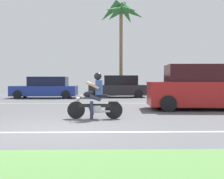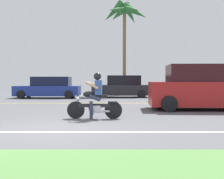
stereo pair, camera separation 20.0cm
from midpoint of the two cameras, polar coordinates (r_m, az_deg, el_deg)
name	(u,v)px [view 1 (the left image)]	position (r m, az deg, el deg)	size (l,w,h in m)	color
ground	(68,115)	(10.04, -9.61, -5.29)	(56.00, 30.00, 0.04)	#545459
lane_line_near	(49,132)	(6.81, -13.75, -8.58)	(50.40, 0.12, 0.01)	silver
lane_line_far	(81,103)	(14.85, -6.86, -2.84)	(50.40, 0.12, 0.01)	yellow
motorcyclist	(95,99)	(8.86, -4.09, -2.03)	(1.77, 0.58, 1.48)	black
suv_nearby	(206,88)	(12.27, 18.39, 0.35)	(4.99, 2.30, 1.88)	#AD1E1E
parked_car_1	(46,88)	(19.68, -13.82, 0.30)	(4.49, 1.92, 1.47)	navy
parked_car_2	(118,87)	(20.07, 1.01, 0.50)	(4.13, 1.90, 1.57)	#232328
parked_car_3	(204,87)	(20.66, 18.23, 0.48)	(4.32, 1.83, 1.60)	#8C939E
palm_tree_0	(121,15)	(23.31, 1.60, 15.13)	(3.80, 3.64, 7.74)	brown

